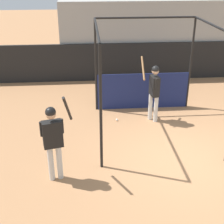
# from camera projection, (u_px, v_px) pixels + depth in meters

# --- Properties ---
(ground_plane) EXTENTS (60.00, 60.00, 0.00)m
(ground_plane) POSITION_uv_depth(u_px,v_px,m) (184.00, 159.00, 8.05)
(ground_plane) COLOR #A8754C
(outfield_wall) EXTENTS (24.00, 0.12, 1.59)m
(outfield_wall) POSITION_uv_depth(u_px,v_px,m) (144.00, 61.00, 13.37)
(outfield_wall) COLOR black
(outfield_wall) RESTS_ON ground
(bleacher_section) EXTENTS (7.05, 3.20, 3.27)m
(bleacher_section) POSITION_uv_depth(u_px,v_px,m) (138.00, 34.00, 14.50)
(bleacher_section) COLOR #9E9E99
(bleacher_section) RESTS_ON ground
(batting_cage) EXTENTS (3.24, 3.49, 3.10)m
(batting_cage) POSITION_uv_depth(u_px,v_px,m) (147.00, 78.00, 9.77)
(batting_cage) COLOR black
(batting_cage) RESTS_ON ground
(player_batter) EXTENTS (0.53, 0.84, 1.98)m
(player_batter) POSITION_uv_depth(u_px,v_px,m) (154.00, 88.00, 9.61)
(player_batter) COLOR silver
(player_batter) RESTS_ON ground
(player_waiting) EXTENTS (0.71, 0.57, 2.14)m
(player_waiting) POSITION_uv_depth(u_px,v_px,m) (53.00, 137.00, 6.87)
(player_waiting) COLOR silver
(player_waiting) RESTS_ON ground
(baseball) EXTENTS (0.07, 0.07, 0.07)m
(baseball) POSITION_uv_depth(u_px,v_px,m) (117.00, 120.00, 10.02)
(baseball) COLOR white
(baseball) RESTS_ON ground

